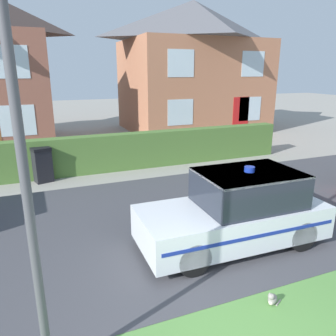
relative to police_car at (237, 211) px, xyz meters
name	(u,v)px	position (x,y,z in m)	size (l,w,h in m)	color
road_strip	(140,224)	(-1.57, 1.61, -0.73)	(28.00, 6.27, 0.01)	#424247
garden_hedge	(141,150)	(-0.11, 6.14, -0.08)	(11.56, 0.53, 1.31)	#4C7233
police_car	(237,211)	(0.00, 0.00, 0.00)	(3.84, 1.69, 1.63)	black
cat	(272,299)	(-0.52, -1.82, -0.63)	(0.29, 0.21, 0.24)	gray
house_right	(192,66)	(5.37, 13.10, 2.98)	(8.04, 6.32, 7.28)	#A86B4C
wheelie_bin	(42,164)	(-3.55, 5.78, -0.16)	(0.69, 0.70, 1.13)	black
street_lamp	(17,121)	(-3.75, -1.85, 2.29)	(0.24, 0.24, 5.13)	#4C4C51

